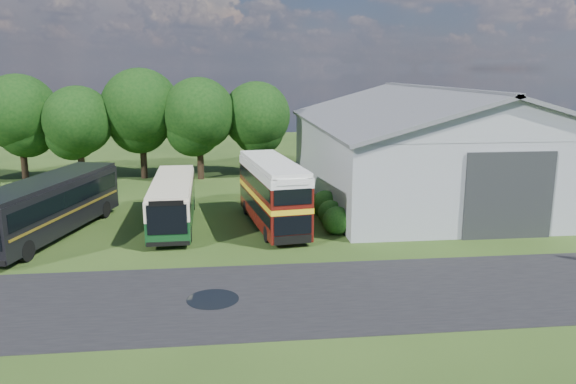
{
  "coord_description": "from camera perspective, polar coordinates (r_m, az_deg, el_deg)",
  "views": [
    {
      "loc": [
        -0.83,
        -25.25,
        9.48
      ],
      "look_at": [
        2.93,
        8.0,
        2.12
      ],
      "focal_mm": 35.0,
      "sensor_mm": 36.0,
      "label": 1
    }
  ],
  "objects": [
    {
      "name": "tree_left_a",
      "position": [
        52.75,
        -25.65,
        7.27
      ],
      "size": [
        6.46,
        6.46,
        9.12
      ],
      "color": "black",
      "rests_on": "ground"
    },
    {
      "name": "shrub_front",
      "position": [
        33.29,
        4.98,
        -4.2
      ],
      "size": [
        1.7,
        1.7,
        1.7
      ],
      "primitive_type": "sphere",
      "color": "#194714",
      "rests_on": "ground"
    },
    {
      "name": "tree_right_b",
      "position": [
        50.09,
        -3.22,
        7.75
      ],
      "size": [
        5.98,
        5.98,
        8.45
      ],
      "color": "black",
      "rests_on": "ground"
    },
    {
      "name": "tree_mid",
      "position": [
        50.67,
        -14.73,
        8.27
      ],
      "size": [
        6.8,
        6.8,
        9.6
      ],
      "color": "black",
      "rests_on": "ground"
    },
    {
      "name": "asphalt_road",
      "position": [
        24.49,
        3.11,
        -10.4
      ],
      "size": [
        60.0,
        8.0,
        0.02
      ],
      "primitive_type": "cube",
      "color": "black",
      "rests_on": "ground"
    },
    {
      "name": "shrub_mid",
      "position": [
        35.17,
        4.34,
        -3.28
      ],
      "size": [
        1.6,
        1.6,
        1.6
      ],
      "primitive_type": "sphere",
      "color": "#194714",
      "rests_on": "ground"
    },
    {
      "name": "bus_maroon_double",
      "position": [
        34.21,
        -1.58,
        -0.18
      ],
      "size": [
        3.75,
        9.73,
        4.08
      ],
      "rotation": [
        0.0,
        0.0,
        0.14
      ],
      "color": "black",
      "rests_on": "ground"
    },
    {
      "name": "tree_right_a",
      "position": [
        49.25,
        -9.04,
        7.83
      ],
      "size": [
        6.26,
        6.26,
        8.83
      ],
      "color": "black",
      "rests_on": "ground"
    },
    {
      "name": "shrub_back",
      "position": [
        37.07,
        3.76,
        -2.45
      ],
      "size": [
        1.8,
        1.8,
        1.8
      ],
      "primitive_type": "sphere",
      "color": "#194714",
      "rests_on": "ground"
    },
    {
      "name": "tree_left_b",
      "position": [
        50.42,
        -20.54,
        6.81
      ],
      "size": [
        5.78,
        5.78,
        8.16
      ],
      "color": "black",
      "rests_on": "ground"
    },
    {
      "name": "puddle",
      "position": [
        24.2,
        -7.65,
        -10.79
      ],
      "size": [
        2.2,
        2.2,
        0.01
      ],
      "primitive_type": "cylinder",
      "color": "black",
      "rests_on": "ground"
    },
    {
      "name": "bus_dark_single",
      "position": [
        35.03,
        -23.14,
        -1.31
      ],
      "size": [
        5.82,
        12.47,
        3.35
      ],
      "rotation": [
        0.0,
        0.0,
        -0.26
      ],
      "color": "black",
      "rests_on": "ground"
    },
    {
      "name": "ground",
      "position": [
        26.99,
        -4.32,
        -8.21
      ],
      "size": [
        120.0,
        120.0,
        0.0
      ],
      "primitive_type": "plane",
      "color": "#1E3611",
      "rests_on": "ground"
    },
    {
      "name": "storage_shed",
      "position": [
        44.49,
        14.5,
        5.15
      ],
      "size": [
        18.8,
        24.8,
        8.15
      ],
      "color": "gray",
      "rests_on": "ground"
    },
    {
      "name": "bus_green_single",
      "position": [
        35.21,
        -11.61,
        -0.9
      ],
      "size": [
        2.71,
        10.54,
        2.89
      ],
      "rotation": [
        0.0,
        0.0,
        0.03
      ],
      "color": "black",
      "rests_on": "ground"
    }
  ]
}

